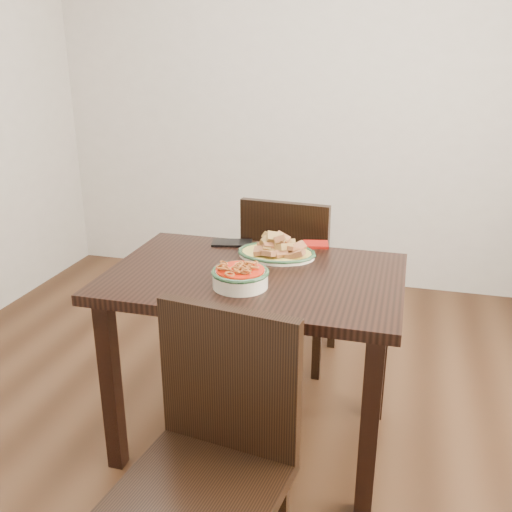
% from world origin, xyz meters
% --- Properties ---
extents(floor, '(3.50, 3.50, 0.00)m').
position_xyz_m(floor, '(0.00, 0.00, 0.00)').
color(floor, '#321D10').
rests_on(floor, ground).
extents(wall_back, '(3.50, 0.10, 2.60)m').
position_xyz_m(wall_back, '(0.00, 1.75, 1.30)').
color(wall_back, beige).
rests_on(wall_back, ground).
extents(dining_table, '(1.10, 0.73, 0.75)m').
position_xyz_m(dining_table, '(0.13, -0.08, 0.64)').
color(dining_table, black).
rests_on(dining_table, ground).
extents(chair_far, '(0.45, 0.45, 0.89)m').
position_xyz_m(chair_far, '(0.13, 0.55, 0.50)').
color(chair_far, black).
rests_on(chair_far, ground).
extents(chair_near, '(0.47, 0.47, 0.89)m').
position_xyz_m(chair_near, '(0.20, -0.79, 0.50)').
color(chair_near, black).
rests_on(chair_near, ground).
extents(fish_plate, '(0.31, 0.24, 0.11)m').
position_xyz_m(fish_plate, '(0.16, 0.12, 0.79)').
color(fish_plate, '#EDE0C8').
rests_on(fish_plate, dining_table).
extents(noodle_bowl, '(0.21, 0.21, 0.08)m').
position_xyz_m(noodle_bowl, '(0.11, -0.22, 0.79)').
color(noodle_bowl, beige).
rests_on(noodle_bowl, dining_table).
extents(smartphone, '(0.19, 0.13, 0.01)m').
position_xyz_m(smartphone, '(-0.06, 0.21, 0.76)').
color(smartphone, black).
rests_on(smartphone, dining_table).
extents(napkin, '(0.12, 0.11, 0.01)m').
position_xyz_m(napkin, '(0.29, 0.29, 0.76)').
color(napkin, '#96120A').
rests_on(napkin, dining_table).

